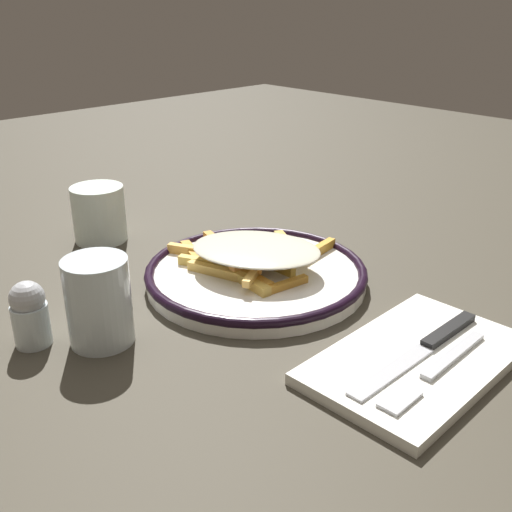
% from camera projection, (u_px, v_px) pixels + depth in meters
% --- Properties ---
extents(ground_plane, '(2.60, 2.60, 0.00)m').
position_uv_depth(ground_plane, '(256.00, 283.00, 0.79)').
color(ground_plane, '#3E392D').
extents(plate, '(0.29, 0.29, 0.02)m').
position_uv_depth(plate, '(256.00, 274.00, 0.78)').
color(plate, white).
rests_on(plate, ground_plane).
extents(fries_heap, '(0.23, 0.23, 0.04)m').
position_uv_depth(fries_heap, '(250.00, 254.00, 0.78)').
color(fries_heap, gold).
rests_on(fries_heap, plate).
extents(napkin, '(0.15, 0.24, 0.01)m').
position_uv_depth(napkin, '(417.00, 360.00, 0.61)').
color(napkin, white).
rests_on(napkin, ground_plane).
extents(fork, '(0.02, 0.18, 0.01)m').
position_uv_depth(fork, '(436.00, 369.00, 0.58)').
color(fork, silver).
rests_on(fork, napkin).
extents(knife, '(0.02, 0.21, 0.01)m').
position_uv_depth(knife, '(428.00, 345.00, 0.62)').
color(knife, black).
rests_on(knife, napkin).
extents(water_glass, '(0.07, 0.07, 0.10)m').
position_uv_depth(water_glass, '(99.00, 301.00, 0.64)').
color(water_glass, silver).
rests_on(water_glass, ground_plane).
extents(coffee_mug, '(0.11, 0.08, 0.08)m').
position_uv_depth(coffee_mug, '(98.00, 213.00, 0.91)').
color(coffee_mug, white).
rests_on(coffee_mug, ground_plane).
extents(salt_shaker, '(0.04, 0.04, 0.07)m').
position_uv_depth(salt_shaker, '(30.00, 314.00, 0.64)').
color(salt_shaker, silver).
rests_on(salt_shaker, ground_plane).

